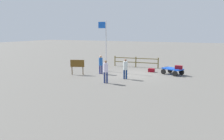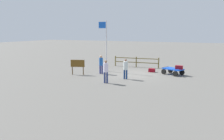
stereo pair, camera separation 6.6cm
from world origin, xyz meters
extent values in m
plane|color=slate|center=(0.00, 0.00, 0.00)|extent=(120.00, 120.00, 0.00)
cube|color=blue|center=(-3.24, -1.25, 0.53)|extent=(2.03, 1.67, 0.10)
cube|color=blue|center=(-2.49, -1.62, 0.53)|extent=(0.49, 0.87, 0.10)
cylinder|color=black|center=(-2.45, -1.07, 0.24)|extent=(0.49, 0.32, 0.48)
cylinder|color=black|center=(-2.91, -1.99, 0.24)|extent=(0.49, 0.32, 0.48)
cylinder|color=black|center=(-3.57, -0.51, 0.24)|extent=(0.49, 0.32, 0.48)
cylinder|color=black|center=(-4.02, -1.43, 0.24)|extent=(0.49, 0.32, 0.48)
cube|color=maroon|center=(-3.79, -1.03, 0.74)|extent=(0.64, 0.35, 0.32)
cube|color=maroon|center=(-1.18, -1.69, 0.17)|extent=(0.62, 0.38, 0.33)
cylinder|color=navy|center=(-0.01, 2.24, 0.39)|extent=(0.14, 0.14, 0.78)
cylinder|color=navy|center=(0.19, 2.23, 0.39)|extent=(0.14, 0.14, 0.78)
cylinder|color=silver|center=(0.09, 2.23, 1.13)|extent=(0.38, 0.38, 0.70)
sphere|color=#8E604B|center=(0.09, 2.23, 1.58)|extent=(0.21, 0.21, 0.21)
cylinder|color=navy|center=(2.82, 1.12, 0.40)|extent=(0.14, 0.14, 0.80)
cylinder|color=navy|center=(3.02, 1.13, 0.40)|extent=(0.14, 0.14, 0.80)
cylinder|color=#1D53AA|center=(2.92, 1.12, 1.15)|extent=(0.37, 0.37, 0.69)
sphere|color=tan|center=(2.92, 1.12, 1.62)|extent=(0.24, 0.24, 0.24)
cylinder|color=navy|center=(0.86, 4.16, 0.44)|extent=(0.14, 0.14, 0.87)
cylinder|color=navy|center=(1.06, 4.18, 0.44)|extent=(0.14, 0.14, 0.87)
cylinder|color=silver|center=(0.96, 4.17, 1.21)|extent=(0.39, 0.39, 0.69)
sphere|color=#86634A|center=(0.96, 4.17, 1.66)|extent=(0.21, 0.21, 0.21)
cylinder|color=silver|center=(3.02, -0.26, 2.46)|extent=(0.10, 0.10, 4.91)
cube|color=blue|center=(3.47, -0.26, 4.51)|extent=(0.79, 0.13, 0.60)
cylinder|color=#4C3319|center=(4.21, 2.18, 0.36)|extent=(0.08, 0.08, 0.72)
cylinder|color=#4C3319|center=(5.17, 2.51, 0.36)|extent=(0.08, 0.08, 0.72)
cube|color=brown|center=(4.69, 2.35, 1.05)|extent=(1.22, 0.47, 0.65)
cylinder|color=brown|center=(-1.33, -4.07, 0.57)|extent=(0.12, 0.12, 1.15)
cylinder|color=brown|center=(1.10, -3.88, 0.57)|extent=(0.12, 0.12, 1.15)
cylinder|color=brown|center=(3.54, -3.68, 0.57)|extent=(0.12, 0.12, 1.15)
cube|color=brown|center=(1.10, -3.88, 0.98)|extent=(4.87, 0.47, 0.08)
cube|color=brown|center=(1.10, -3.88, 0.52)|extent=(4.87, 0.47, 0.08)
camera|label=1|loc=(-5.92, 18.55, 3.95)|focal=34.17mm
camera|label=2|loc=(-5.98, 18.52, 3.95)|focal=34.17mm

